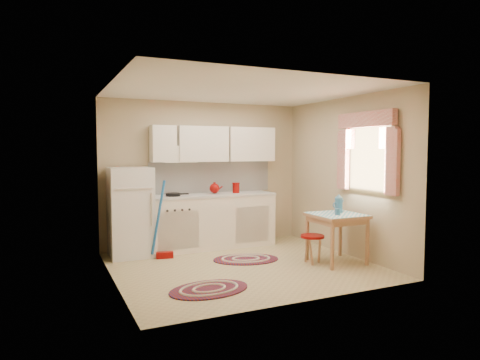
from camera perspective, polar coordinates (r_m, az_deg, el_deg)
name	(u,v)px	position (r m, az deg, el deg)	size (l,w,h in m)	color
room_shell	(246,155)	(6.34, 0.77, 3.36)	(3.64, 3.60, 2.52)	tan
fridge	(131,212)	(6.91, -14.39, -4.16)	(0.65, 0.60, 1.40)	white
broom	(164,220)	(6.68, -10.06, -5.24)	(0.28, 0.12, 1.20)	#1C63B4
base_cabinets	(209,222)	(7.35, -4.13, -5.62)	(2.25, 0.60, 0.88)	white
countertop	(209,195)	(7.29, -4.15, -2.05)	(2.27, 0.62, 0.04)	beige
frying_pan	(173,195)	(7.04, -8.91, -1.93)	(0.24, 0.24, 0.05)	black
red_kettle	(214,188)	(7.31, -3.42, -1.12)	(0.19, 0.17, 0.19)	#850704
red_canister	(236,188)	(7.47, -0.54, -1.12)	(0.12, 0.12, 0.16)	#850704
table	(337,238)	(6.55, 12.74, -7.61)	(0.72, 0.72, 0.72)	tan
stool	(312,249)	(6.46, 9.62, -9.08)	(0.35, 0.35, 0.42)	#850704
coffee_pot	(339,203)	(6.63, 13.02, -3.01)	(0.15, 0.13, 0.30)	#2F6891
mug	(338,212)	(6.36, 12.90, -4.20)	(0.08, 0.08, 0.10)	#2F6891
rug_center	(246,259)	(6.61, 0.79, -10.52)	(1.00, 0.67, 0.02)	maroon
rug_left	(209,289)	(5.27, -4.14, -14.34)	(0.99, 0.66, 0.02)	maroon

